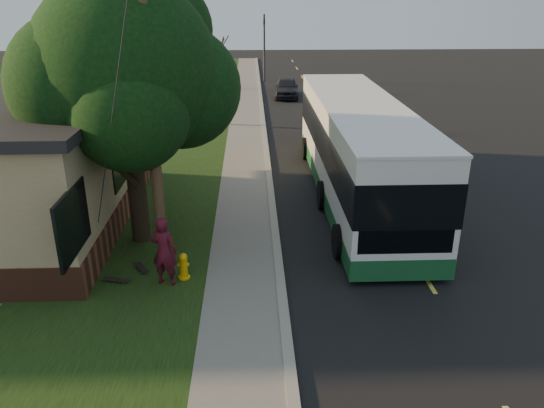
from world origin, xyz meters
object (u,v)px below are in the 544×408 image
at_px(traffic_signal, 264,43).
at_px(distant_car, 286,87).
at_px(skateboard_spare, 117,280).
at_px(bare_tree_far, 221,64).
at_px(transit_bus, 358,148).
at_px(fire_hydrant, 184,266).
at_px(skateboarder, 164,251).
at_px(utility_pole, 150,103).
at_px(bare_tree_near, 202,88).
at_px(skateboard_main, 141,268).
at_px(dumpster, 51,156).
at_px(leafy_tree, 128,73).

relative_size(traffic_signal, distant_car, 1.30).
bearing_deg(skateboard_spare, bare_tree_far, 87.37).
relative_size(traffic_signal, transit_bus, 0.41).
bearing_deg(fire_hydrant, skateboarder, -148.81).
height_order(utility_pole, bare_tree_near, utility_pole).
distance_m(bare_tree_near, traffic_signal, 16.52).
relative_size(skateboard_main, skateboard_spare, 0.93).
bearing_deg(dumpster, skateboard_main, -59.18).
relative_size(leafy_tree, traffic_signal, 1.42).
distance_m(leafy_tree, traffic_signal, 31.76).
bearing_deg(bare_tree_near, skateboard_spare, -92.79).
xyz_separation_m(bare_tree_far, skateboarder, (-0.04, -30.26, -0.98)).
distance_m(bare_tree_far, dumpster, 21.10).
bearing_deg(fire_hydrant, dumpster, 124.66).
distance_m(bare_tree_far, skateboard_spare, 30.23).
distance_m(utility_pole, skateboarder, 3.83).
relative_size(transit_bus, skateboarder, 7.05).
bearing_deg(skateboard_main, traffic_signal, 82.57).
relative_size(leafy_tree, distant_car, 1.85).
distance_m(bare_tree_far, transit_bus, 24.74).
distance_m(utility_pole, leafy_tree, 1.94).
height_order(fire_hydrant, traffic_signal, traffic_signal).
height_order(bare_tree_near, distant_car, bare_tree_near).
distance_m(leafy_tree, distant_car, 24.95).
distance_m(traffic_signal, transit_bus, 28.11).
xyz_separation_m(traffic_signal, skateboard_spare, (-4.88, -34.14, -3.04)).
xyz_separation_m(fire_hydrant, bare_tree_near, (-0.90, 18.00, 1.72)).
xyz_separation_m(utility_pole, distant_car, (5.21, 25.44, -3.91)).
height_order(leafy_tree, skateboard_spare, leafy_tree).
bearing_deg(skateboarder, transit_bus, -119.37).
xyz_separation_m(bare_tree_near, transit_bus, (6.70, -11.95, -0.22)).
distance_m(utility_pole, bare_tree_near, 17.19).
bearing_deg(distant_car, bare_tree_near, -118.95).
distance_m(fire_hydrant, bare_tree_far, 30.04).
height_order(bare_tree_near, skateboard_spare, bare_tree_near).
bearing_deg(bare_tree_near, distant_car, 57.34).
distance_m(fire_hydrant, leafy_tree, 5.65).
bearing_deg(distant_car, utility_pole, -97.87).
xyz_separation_m(skateboard_main, dumpster, (-5.64, 9.45, 0.49)).
xyz_separation_m(fire_hydrant, transit_bus, (5.80, 6.05, 1.50)).
bearing_deg(skateboard_main, fire_hydrant, -22.77).
distance_m(dumpster, distant_car, 20.02).
bearing_deg(skateboard_main, dumpster, 120.82).
xyz_separation_m(fire_hydrant, skateboard_spare, (-1.78, -0.14, -0.31)).
height_order(fire_hydrant, bare_tree_far, bare_tree_far).
bearing_deg(bare_tree_far, leafy_tree, -92.45).
bearing_deg(distant_car, traffic_signal, 104.23).
xyz_separation_m(leafy_tree, distant_car, (6.08, 23.79, -4.45)).
height_order(traffic_signal, skateboard_main, traffic_signal).
bearing_deg(fire_hydrant, bare_tree_far, 90.76).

